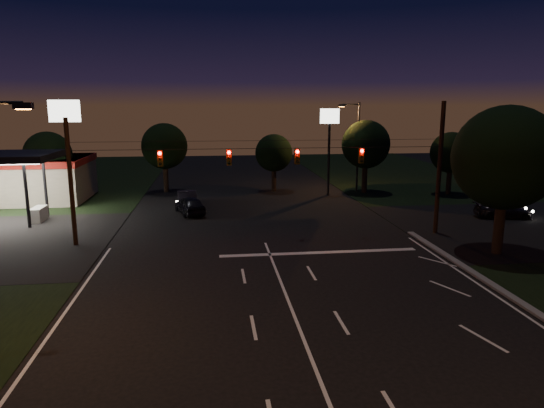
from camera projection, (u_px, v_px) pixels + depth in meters
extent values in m
plane|color=black|center=(307.00, 349.00, 17.64)|extent=(140.00, 140.00, 0.00)
cube|color=black|center=(532.00, 226.00, 35.62)|extent=(20.00, 16.00, 0.02)
cube|color=silver|center=(319.00, 253.00, 29.18)|extent=(12.00, 0.50, 0.01)
cylinder|color=black|center=(435.00, 233.00, 33.68)|extent=(0.30, 0.30, 9.00)
cylinder|color=black|center=(76.00, 245.00, 30.77)|extent=(0.28, 0.28, 8.00)
cylinder|color=black|center=(263.00, 148.00, 31.02)|extent=(24.00, 0.03, 0.03)
cylinder|color=black|center=(263.00, 141.00, 30.92)|extent=(24.00, 0.02, 0.02)
cube|color=#3F3307|center=(160.00, 158.00, 30.34)|extent=(0.32, 0.26, 1.00)
sphere|color=#FF0705|center=(160.00, 153.00, 30.12)|extent=(0.22, 0.22, 0.22)
sphere|color=black|center=(160.00, 159.00, 30.19)|extent=(0.20, 0.20, 0.20)
sphere|color=black|center=(160.00, 164.00, 30.25)|extent=(0.20, 0.20, 0.20)
cube|color=#3F3307|center=(229.00, 157.00, 30.87)|extent=(0.32, 0.26, 1.00)
sphere|color=#FF0705|center=(229.00, 153.00, 30.64)|extent=(0.22, 0.22, 0.22)
sphere|color=black|center=(229.00, 158.00, 30.71)|extent=(0.20, 0.20, 0.20)
sphere|color=black|center=(229.00, 163.00, 30.78)|extent=(0.20, 0.20, 0.20)
cube|color=#3F3307|center=(297.00, 157.00, 31.40)|extent=(0.32, 0.26, 1.00)
sphere|color=#FF0705|center=(297.00, 152.00, 31.18)|extent=(0.22, 0.22, 0.22)
sphere|color=black|center=(297.00, 157.00, 31.24)|extent=(0.20, 0.20, 0.20)
sphere|color=black|center=(297.00, 162.00, 31.31)|extent=(0.20, 0.20, 0.20)
cube|color=#3F3307|center=(361.00, 156.00, 31.92)|extent=(0.32, 0.26, 1.00)
sphere|color=#FF0705|center=(362.00, 151.00, 31.70)|extent=(0.22, 0.22, 0.22)
sphere|color=black|center=(362.00, 156.00, 31.77)|extent=(0.20, 0.20, 0.20)
sphere|color=black|center=(362.00, 161.00, 31.83)|extent=(0.20, 0.20, 0.20)
cube|color=gray|center=(8.00, 179.00, 44.71)|extent=(14.00, 8.00, 4.00)
cube|color=maroon|center=(6.00, 161.00, 44.37)|extent=(14.20, 8.20, 0.60)
cube|color=gray|center=(39.00, 214.00, 36.92)|extent=(0.80, 2.00, 1.10)
cylinder|color=black|center=(27.00, 195.00, 34.60)|extent=(0.24, 0.24, 4.80)
cylinder|color=black|center=(45.00, 186.00, 38.49)|extent=(0.24, 0.24, 4.80)
cylinder|color=black|center=(69.00, 172.00, 36.58)|extent=(0.24, 0.24, 7.50)
cube|color=white|center=(64.00, 111.00, 35.67)|extent=(2.20, 0.30, 1.60)
cylinder|color=black|center=(329.00, 160.00, 47.08)|extent=(0.24, 0.24, 7.00)
cube|color=white|center=(330.00, 116.00, 46.24)|extent=(1.80, 0.30, 1.40)
cube|color=black|center=(23.00, 106.00, 16.67)|extent=(0.60, 0.35, 0.22)
cube|color=orange|center=(23.00, 109.00, 16.69)|extent=(0.45, 0.25, 0.04)
cylinder|color=black|center=(358.00, 148.00, 49.25)|extent=(0.20, 0.20, 9.00)
cylinder|color=black|center=(351.00, 104.00, 48.28)|extent=(1.80, 0.12, 0.12)
cube|color=black|center=(342.00, 105.00, 48.19)|extent=(0.60, 0.35, 0.22)
cube|color=orange|center=(342.00, 107.00, 48.21)|extent=(0.45, 0.25, 0.04)
cylinder|color=black|center=(499.00, 221.00, 28.60)|extent=(0.60, 0.60, 4.00)
sphere|color=black|center=(506.00, 158.00, 27.85)|extent=(6.00, 6.00, 6.00)
sphere|color=black|center=(510.00, 160.00, 28.39)|extent=(4.50, 4.50, 4.50)
sphere|color=black|center=(493.00, 160.00, 28.09)|extent=(4.20, 4.20, 4.20)
cylinder|color=black|center=(51.00, 186.00, 44.32)|extent=(0.49, 0.49, 3.00)
sphere|color=black|center=(48.00, 155.00, 43.76)|extent=(4.20, 4.20, 4.20)
sphere|color=black|center=(54.00, 156.00, 44.14)|extent=(3.15, 3.15, 3.15)
sphere|color=black|center=(44.00, 156.00, 43.93)|extent=(2.94, 2.94, 2.94)
cylinder|color=black|center=(166.00, 176.00, 49.40)|extent=(0.52, 0.52, 3.25)
sphere|color=black|center=(164.00, 146.00, 48.79)|extent=(4.60, 4.60, 4.60)
sphere|color=black|center=(169.00, 147.00, 49.21)|extent=(3.45, 3.45, 3.45)
sphere|color=black|center=(160.00, 147.00, 48.98)|extent=(3.22, 3.22, 3.22)
cylinder|color=black|center=(274.00, 178.00, 49.81)|extent=(0.47, 0.47, 2.75)
sphere|color=black|center=(274.00, 153.00, 49.30)|extent=(3.80, 3.80, 3.80)
sphere|color=black|center=(277.00, 154.00, 49.64)|extent=(2.85, 2.85, 2.85)
sphere|color=black|center=(270.00, 154.00, 49.45)|extent=(2.66, 2.66, 2.66)
cylinder|color=black|center=(365.00, 176.00, 48.89)|extent=(0.53, 0.53, 3.40)
sphere|color=black|center=(366.00, 144.00, 48.25)|extent=(4.80, 4.80, 4.80)
sphere|color=black|center=(369.00, 145.00, 48.69)|extent=(3.60, 3.60, 3.60)
sphere|color=black|center=(360.00, 145.00, 48.45)|extent=(3.36, 3.36, 3.36)
cylinder|color=black|center=(449.00, 180.00, 47.97)|extent=(0.48, 0.48, 2.90)
sphere|color=black|center=(451.00, 153.00, 47.42)|extent=(4.00, 4.00, 4.00)
sphere|color=black|center=(453.00, 153.00, 47.79)|extent=(3.00, 3.00, 3.00)
sphere|color=black|center=(446.00, 153.00, 47.59)|extent=(2.80, 2.80, 2.80)
imported|color=black|center=(190.00, 205.00, 39.43)|extent=(2.91, 4.62, 1.47)
imported|color=black|center=(187.00, 198.00, 42.22)|extent=(2.00, 4.61, 1.48)
imported|color=black|center=(503.00, 210.00, 37.99)|extent=(4.53, 2.53, 1.24)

